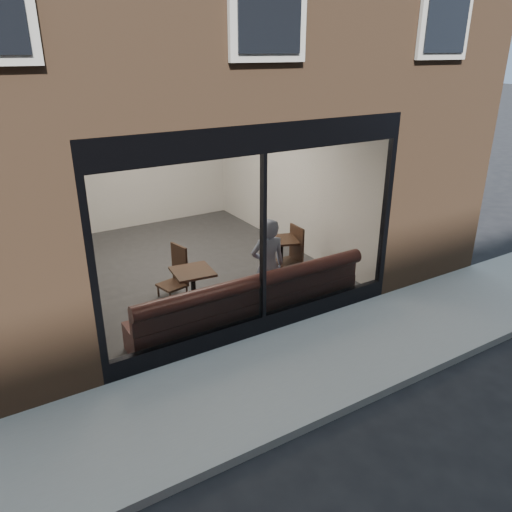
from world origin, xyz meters
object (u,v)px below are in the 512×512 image
banquette (249,309)px  cafe_chair_left (172,285)px  cafe_table_right (281,240)px  person (268,266)px  cafe_chair_right (288,262)px  cafe_table_left (193,272)px

banquette → cafe_chair_left: (-0.73, 1.45, 0.01)m
banquette → cafe_table_right: bearing=40.3°
person → cafe_table_right: bearing=-122.4°
banquette → cafe_chair_right: (1.61, 1.22, 0.01)m
banquette → cafe_chair_right: 2.02m
cafe_table_right → cafe_chair_right: size_ratio=1.31×
cafe_table_left → cafe_chair_left: cafe_table_left is taller
cafe_chair_left → cafe_chair_right: size_ratio=0.95×
banquette → cafe_chair_left: banquette is taller
banquette → cafe_table_left: size_ratio=6.29×
banquette → person: (0.47, 0.19, 0.58)m
person → cafe_chair_left: (-1.20, 1.25, -0.57)m
banquette → cafe_table_left: 1.11m
person → cafe_table_left: bearing=-16.7°
banquette → cafe_chair_right: banquette is taller
cafe_chair_right → cafe_table_left: bearing=13.7°
cafe_table_right → person: bearing=-133.3°
cafe_chair_left → cafe_chair_right: cafe_chair_right is taller
banquette → person: size_ratio=2.47×
person → cafe_chair_right: bearing=-127.1°
cafe_table_left → cafe_table_right: 2.11m
cafe_table_left → cafe_chair_right: cafe_table_left is taller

